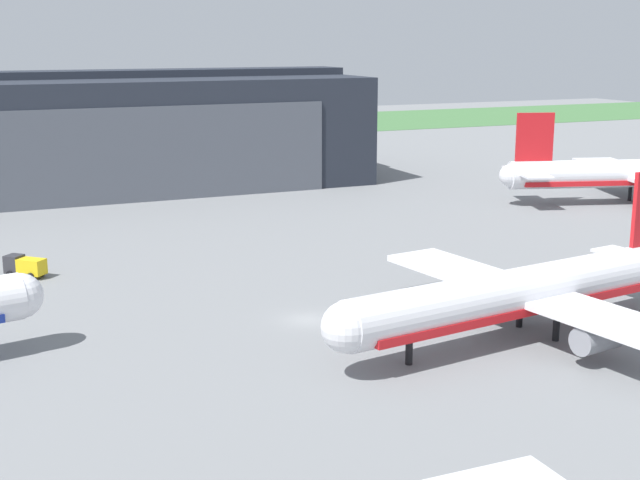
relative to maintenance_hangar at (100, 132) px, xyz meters
The scene contains 5 objects.
ground_plane 80.89m from the maintenance_hangar, 87.44° to the right, with size 440.00×440.00×0.00m, color slate.
grass_field_strip 87.93m from the maintenance_hangar, 87.65° to the left, with size 440.00×56.00×0.08m, color #43723F.
maintenance_hangar is the anchor object (origin of this frame).
airliner_near_right 93.48m from the maintenance_hangar, 78.69° to the right, with size 38.61×33.29×12.72m.
stair_truck 58.74m from the maintenance_hangar, 107.75° to the right, with size 4.25×4.14×2.24m.
Camera 1 is at (-28.64, -68.14, 24.23)m, focal length 49.54 mm.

